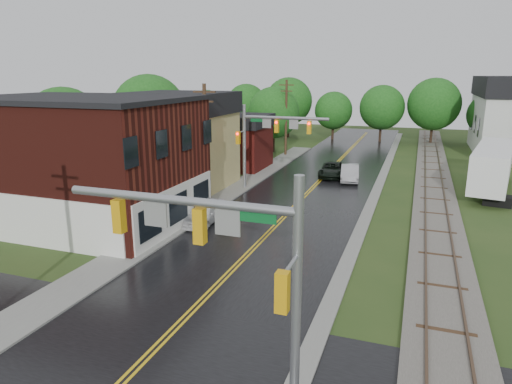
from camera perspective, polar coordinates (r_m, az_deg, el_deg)
The scene contains 20 objects.
main_road at distance 41.11m, azimuth 7.38°, elevation 0.81°, with size 10.00×90.00×0.02m, color black.
cross_road at distance 16.94m, azimuth -15.27°, elevation -20.97°, with size 60.00×9.00×0.02m, color black.
curb_right at distance 45.21m, azimuth 15.47°, elevation 1.66°, with size 0.80×70.00×0.12m, color gray.
sidewalk_left at distance 38.30m, azimuth -3.35°, elevation -0.12°, with size 2.40×50.00×0.12m, color gray.
brick_building at distance 32.33m, azimuth -20.94°, elevation 3.73°, with size 14.30×10.30×8.30m.
yellow_house at distance 40.59m, azimuth -9.14°, elevation 5.18°, with size 8.00×7.00×6.40m, color tan.
darkred_building at distance 48.33m, azimuth -2.91°, elevation 5.64°, with size 7.00×6.00×4.40m, color #3F0F0C.
railroad at distance 45.12m, azimuth 21.30°, elevation 1.29°, with size 3.20×80.00×0.30m.
traffic_signal_near at distance 13.00m, azimuth -3.98°, elevation -6.84°, with size 7.34×0.30×7.20m.
traffic_signal_far at distance 38.25m, azimuth 1.52°, elevation 7.48°, with size 7.34×0.43×7.20m.
utility_pole_b at distance 34.93m, azimuth -6.31°, elevation 6.29°, with size 1.80×0.28×9.00m.
utility_pole_c at distance 55.41m, azimuth 3.78°, elevation 9.40°, with size 1.80×0.28×9.00m.
tree_left_a at distance 42.15m, azimuth -22.70°, elevation 7.22°, with size 6.80×6.80×8.67m.
tree_left_b at distance 48.80m, azimuth -13.06°, elevation 9.53°, with size 7.60×7.60×9.69m.
tree_left_c at distance 54.02m, azimuth -4.75°, elevation 9.03°, with size 6.00×6.00×7.65m.
tree_left_e at distance 57.80m, azimuth 2.33°, elevation 9.72°, with size 6.40×6.40×8.16m.
suv_dark at distance 44.66m, azimuth 9.54°, elevation 2.75°, with size 2.31×5.01×1.39m, color black.
sedan_silver at distance 43.23m, azimuth 11.64°, elevation 2.33°, with size 1.59×4.55×1.50m, color #A5A4A9.
pickup_white at distance 30.61m, azimuth -6.58°, elevation -2.80°, with size 1.70×4.18×1.21m, color silver.
semi_trailer at distance 43.01m, azimuth 27.49°, elevation 3.01°, with size 4.81×12.52×3.86m.
Camera 1 is at (8.39, -9.06, 9.71)m, focal length 32.00 mm.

